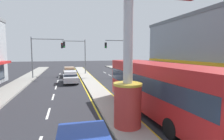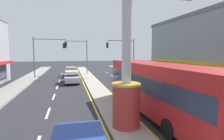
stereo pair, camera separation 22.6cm
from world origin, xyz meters
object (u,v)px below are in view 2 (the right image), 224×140
Objects in this scene: traffic_light_right_side at (124,50)px; sedan_mid_left_lane at (127,73)px; sedan_near_right_lane at (71,71)px; bus_near_left_lane at (158,86)px; sedan_far_left_oncoming at (72,77)px; traffic_light_median_far at (78,51)px; traffic_light_left_side at (46,50)px; storefront_right at (224,49)px; district_sign at (127,48)px.

traffic_light_right_side is 1.42× the size of sedan_mid_left_lane.
sedan_near_right_lane is 20.76m from bus_near_left_lane.
sedan_far_left_oncoming is at bearing 110.74° from bus_near_left_lane.
traffic_light_median_far is 0.55× the size of bus_near_left_lane.
sedan_near_right_lane is at bearing 24.89° from traffic_light_left_side.
sedan_mid_left_lane is at bearing -41.33° from traffic_light_median_far.
traffic_light_right_side is 19.37m from bus_near_left_lane.
storefront_right is 21.81m from sedan_near_right_lane.
sedan_mid_left_lane is 8.77m from sedan_far_left_oncoming.
bus_near_left_lane is at bearing -101.66° from sedan_mid_left_lane.
sedan_mid_left_lane is at bearing 16.34° from sedan_far_left_oncoming.
bus_near_left_lane is 16.35m from sedan_mid_left_lane.
storefront_right is (14.93, 9.04, 0.18)m from district_sign.
storefront_right is 5.38× the size of sedan_mid_left_lane.
traffic_light_right_side is 1.41× the size of sedan_near_right_lane.
storefront_right reaches higher than sedan_mid_left_lane.
traffic_light_left_side is at bearing 107.14° from district_sign.
sedan_near_right_lane is 1.00× the size of sedan_mid_left_lane.
traffic_light_median_far is at bearing 81.27° from sedan_far_left_oncoming.
bus_near_left_lane reaches higher than sedan_mid_left_lane.
traffic_light_right_side is (6.14, 20.38, 0.11)m from district_sign.
traffic_light_left_side is 7.00m from sedan_far_left_oncoming.
sedan_near_right_lane is (-17.49, 12.55, -3.54)m from storefront_right.
traffic_light_left_side is 1.42× the size of sedan_mid_left_lane.
district_sign is 1.89× the size of sedan_mid_left_lane.
sedan_near_right_lane is at bearing 90.02° from sedan_far_left_oncoming.
storefront_right is 21.81m from traffic_light_median_far.
traffic_light_right_side is 1.43× the size of sedan_far_left_oncoming.
sedan_far_left_oncoming is at bearing -163.66° from sedan_mid_left_lane.
sedan_near_right_lane is at bearing 144.34° from storefront_right.
district_sign is at bearing -87.04° from traffic_light_median_far.
traffic_light_median_far is at bearing 92.96° from district_sign.
sedan_far_left_oncoming is (-2.56, 15.01, -3.35)m from district_sign.
traffic_light_right_side is (12.29, 0.45, 0.00)m from traffic_light_left_side.
storefront_right is at bearing 31.19° from district_sign.
traffic_light_median_far is (4.92, 3.78, -0.05)m from traffic_light_left_side.
storefront_right reaches higher than bus_near_left_lane.
district_sign is 3.73m from bus_near_left_lane.
storefront_right is 3.80× the size of traffic_light_left_side.
district_sign is 1.33× the size of traffic_light_median_far.
sedan_mid_left_lane is at bearing -26.04° from sedan_near_right_lane.
traffic_light_right_side is 8.08m from traffic_light_median_far.
bus_near_left_lane is 2.59× the size of sedan_mid_left_lane.
traffic_light_left_side is 5.25m from sedan_near_right_lane.
sedan_far_left_oncoming is at bearing -53.91° from traffic_light_left_side.
bus_near_left_lane is (-12.37, -7.54, -2.46)m from storefront_right.
traffic_light_left_side is 1.00× the size of traffic_light_median_far.
traffic_light_right_side reaches higher than sedan_near_right_lane.
bus_near_left_lane is at bearing -69.26° from sedan_far_left_oncoming.
district_sign is 21.28m from traffic_light_right_side.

